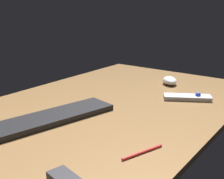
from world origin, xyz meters
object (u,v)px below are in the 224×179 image
Objects in this scene: media_remote at (188,97)px; pen at (142,152)px; computer_mouse at (170,81)px; keyboard at (53,117)px.

pen is at bearing -110.60° from media_remote.
computer_mouse is 0.54× the size of media_remote.
keyboard is 65.35cm from computer_mouse.
keyboard is at bearing 130.86° from computer_mouse.
computer_mouse is (64.33, -11.44, 0.87)cm from keyboard.
media_remote is at bearing 28.11° from pen.
computer_mouse reaches higher than keyboard.
pen is (-49.71, -8.32, -0.53)cm from media_remote.
pen is (-66.44, -24.52, -1.47)cm from computer_mouse.
keyboard is 2.24× the size of media_remote.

